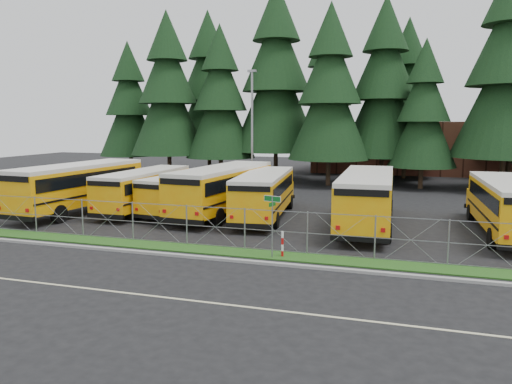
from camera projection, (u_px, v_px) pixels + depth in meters
The scene contains 28 objects.
ground at pixel (271, 246), 24.29m from camera, with size 120.00×120.00×0.00m, color black.
curb at pixel (251, 262), 21.35m from camera, with size 50.00×0.25×0.12m, color gray.
grass_verge at pixel (261, 254), 22.68m from camera, with size 50.00×1.40×0.06m, color #1B4012.
road_lane_line at pixel (206, 302), 16.73m from camera, with size 50.00×0.12×0.01m, color beige.
chainlink_fence at pixel (265, 230), 23.21m from camera, with size 44.00×0.10×2.00m, color gray, non-canonical shape.
brick_building at pixel (409, 147), 59.88m from camera, with size 22.00×10.00×6.00m, color brown.
bus_0 at pixel (82, 188), 33.30m from camera, with size 2.92×12.36×3.24m, color orange, non-canonical shape.
bus_1 at pixel (147, 191), 33.71m from camera, with size 2.50×10.58×2.77m, color orange, non-canonical shape.
bus_2 at pixel (190, 193), 33.09m from camera, with size 2.34×9.91×2.60m, color orange, non-canonical shape.
bus_3 at pixel (225, 191), 32.28m from camera, with size 2.84×12.04×3.16m, color orange, non-canonical shape.
bus_4 at pixel (265, 195), 31.18m from camera, with size 2.59×10.99×2.88m, color orange, non-canonical shape.
bus_6 at pixel (367, 200), 28.34m from camera, with size 2.84×12.05×3.16m, color orange, non-canonical shape.
bus_east at pixel (506, 208), 26.37m from camera, with size 2.69×11.38×2.98m, color orange, non-canonical shape.
street_sign at pixel (272, 213), 21.81m from camera, with size 0.82×0.54×2.81m.
striped_bollard at pixel (282, 244), 22.18m from camera, with size 0.11×0.11×1.20m, color #B20C0C.
light_standard at pixel (252, 128), 40.71m from camera, with size 0.70×0.35×10.14m.
conifer_0 at pixel (129, 109), 55.98m from camera, with size 6.73×6.73×14.88m, color black, non-canonical shape.
conifer_1 at pixel (168, 96), 52.07m from camera, with size 7.87×7.87×17.41m, color black, non-canonical shape.
conifer_2 at pixel (220, 103), 50.82m from camera, with size 7.13×7.13×15.77m, color black, non-canonical shape.
conifer_3 at pixel (276, 82), 50.99m from camera, with size 9.05×9.05×20.02m, color black, non-canonical shape.
conifer_4 at pixel (330, 95), 46.22m from camera, with size 7.64×7.64×16.89m, color black, non-canonical shape.
conifer_5 at pixel (384, 91), 47.76m from camera, with size 8.09×8.09×17.88m, color black, non-canonical shape.
conifer_6 at pixel (424, 114), 44.32m from camera, with size 6.01×6.01×13.30m, color black, non-canonical shape.
conifer_7 at pixel (509, 74), 42.13m from camera, with size 9.03×9.03×19.96m, color black, non-canonical shape.
conifer_10 at pixel (209, 93), 57.60m from camera, with size 8.41×8.41×18.60m, color black, non-canonical shape.
conifer_11 at pixel (325, 98), 57.83m from camera, with size 7.86×7.86×17.37m, color black, non-canonical shape.
conifer_12 at pixel (407, 99), 52.26m from camera, with size 7.56×7.56×16.72m, color black, non-canonical shape.
conifer_13 at pixel (512, 109), 51.36m from camera, with size 6.64×6.64×14.68m, color black, non-canonical shape.
Camera 1 is at (6.40, -22.81, 6.02)m, focal length 35.00 mm.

